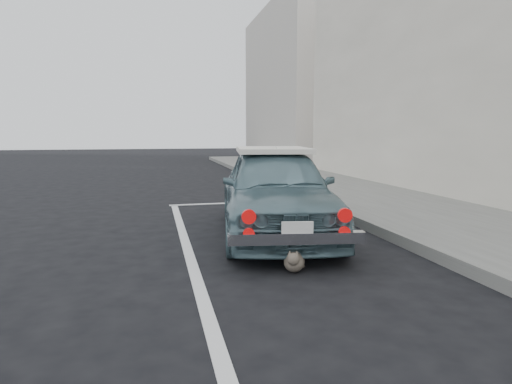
% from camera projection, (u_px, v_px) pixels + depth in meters
% --- Properties ---
extents(ground, '(80.00, 80.00, 0.00)m').
position_uv_depth(ground, '(370.00, 367.00, 2.69)').
color(ground, black).
rests_on(ground, ground).
extents(building_far, '(3.50, 10.00, 8.00)m').
position_uv_depth(building_far, '(297.00, 86.00, 22.89)').
color(building_far, beige).
rests_on(building_far, ground).
extents(pline_front, '(3.00, 0.12, 0.01)m').
position_uv_depth(pline_front, '(241.00, 203.00, 9.07)').
color(pline_front, silver).
rests_on(pline_front, ground).
extents(pline_side, '(0.12, 7.00, 0.01)m').
position_uv_depth(pline_side, '(188.00, 250.00, 5.37)').
color(pline_side, silver).
rests_on(pline_side, ground).
extents(retro_coupe, '(2.09, 3.96, 1.28)m').
position_uv_depth(retro_coupe, '(275.00, 190.00, 6.23)').
color(retro_coupe, slate).
rests_on(retro_coupe, ground).
extents(cat, '(0.34, 0.46, 0.27)m').
position_uv_depth(cat, '(294.00, 260.00, 4.54)').
color(cat, '#796B5C').
rests_on(cat, ground).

